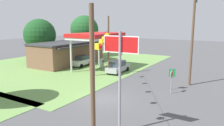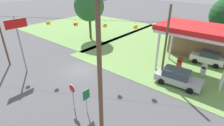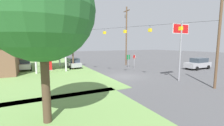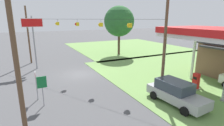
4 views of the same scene
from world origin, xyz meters
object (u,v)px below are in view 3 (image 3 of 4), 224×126
at_px(car_at_pumps_rear, 24,65).
at_px(stop_sign_roadside, 134,58).
at_px(gas_station_canopy, 49,39).
at_px(tree_west_verge, 41,8).
at_px(stop_sign_overhead, 181,38).
at_px(utility_pole_main, 126,33).
at_px(car_on_crossroad, 198,63).
at_px(fuel_pump_near, 51,66).
at_px(route_sign, 128,58).
at_px(car_at_pumps_front, 73,63).
at_px(fuel_pump_far, 49,64).

relative_size(car_at_pumps_rear, stop_sign_roadside, 1.70).
bearing_deg(gas_station_canopy, stop_sign_roadside, -113.17).
height_order(car_at_pumps_rear, tree_west_verge, tree_west_verge).
relative_size(stop_sign_overhead, utility_pole_main, 0.59).
xyz_separation_m(car_on_crossroad, stop_sign_overhead, (-4.51, 10.36, 4.05)).
bearing_deg(tree_west_verge, gas_station_canopy, -4.50).
distance_m(gas_station_canopy, fuel_pump_near, 4.78).
bearing_deg(car_at_pumps_rear, gas_station_canopy, 73.01).
bearing_deg(stop_sign_roadside, utility_pole_main, 167.21).
height_order(fuel_pump_near, car_at_pumps_rear, car_at_pumps_rear).
height_order(stop_sign_roadside, stop_sign_overhead, stop_sign_overhead).
bearing_deg(route_sign, stop_sign_roadside, -166.27).
height_order(car_on_crossroad, route_sign, route_sign).
xyz_separation_m(route_sign, tree_west_verge, (-14.99, 14.90, 4.38)).
bearing_deg(car_at_pumps_front, utility_pole_main, -100.72).
distance_m(stop_sign_roadside, tree_west_verge, 20.87).
xyz_separation_m(car_at_pumps_rear, stop_sign_roadside, (-6.82, -17.65, 0.87)).
relative_size(car_on_crossroad, stop_sign_roadside, 2.08).
xyz_separation_m(car_at_pumps_front, car_at_pumps_rear, (1.17, 7.91, 0.00)).
bearing_deg(tree_west_verge, car_on_crossroad, -72.16).
distance_m(fuel_pump_near, utility_pole_main, 15.80).
height_order(fuel_pump_far, tree_west_verge, tree_west_verge).
bearing_deg(car_on_crossroad, car_at_pumps_front, -31.17).
distance_m(car_at_pumps_rear, utility_pole_main, 19.63).
bearing_deg(fuel_pump_far, route_sign, -113.97).
bearing_deg(fuel_pump_near, car_on_crossroad, -113.10).
xyz_separation_m(stop_sign_roadside, stop_sign_overhead, (-10.09, 0.64, 3.23)).
distance_m(stop_sign_overhead, route_sign, 11.95).
relative_size(stop_sign_roadside, route_sign, 1.04).
height_order(fuel_pump_near, stop_sign_overhead, stop_sign_overhead).
distance_m(fuel_pump_near, car_at_pumps_front, 4.15).
xyz_separation_m(route_sign, utility_pole_main, (3.02, -1.34, 4.85)).
bearing_deg(car_on_crossroad, tree_west_verge, 16.67).
xyz_separation_m(car_at_pumps_rear, stop_sign_overhead, (-16.91, -17.01, 4.10)).
distance_m(gas_station_canopy, car_at_pumps_front, 5.90).
height_order(gas_station_canopy, stop_sign_overhead, stop_sign_overhead).
xyz_separation_m(car_at_pumps_rear, utility_pole_main, (-2.42, -18.65, 5.61)).
xyz_separation_m(fuel_pump_near, fuel_pump_far, (2.92, 0.00, 0.00)).
bearing_deg(utility_pole_main, fuel_pump_far, 78.74).
xyz_separation_m(fuel_pump_far, tree_west_verge, (-20.94, 1.53, 5.34)).
bearing_deg(route_sign, gas_station_canopy, 71.46).
bearing_deg(utility_pole_main, tree_west_verge, 137.97).
bearing_deg(fuel_pump_near, tree_west_verge, 175.13).
relative_size(fuel_pump_far, car_at_pumps_front, 0.32).
height_order(fuel_pump_far, stop_sign_overhead, stop_sign_overhead).
height_order(car_at_pumps_front, stop_sign_overhead, stop_sign_overhead).
relative_size(car_at_pumps_front, tree_west_verge, 0.57).
height_order(fuel_pump_near, stop_sign_roadside, stop_sign_roadside).
bearing_deg(gas_station_canopy, car_at_pumps_front, -93.08).
bearing_deg(car_at_pumps_front, fuel_pump_far, 62.97).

